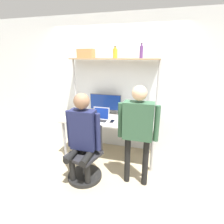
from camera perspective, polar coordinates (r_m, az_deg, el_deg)
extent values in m
plane|color=tan|center=(3.40, -2.53, -16.94)|extent=(12.00, 12.00, 0.00)
cube|color=silver|center=(3.63, 1.30, 8.57)|extent=(8.00, 0.06, 2.70)
cube|color=beige|center=(3.39, -0.55, -2.48)|extent=(1.80, 0.78, 0.03)
cylinder|color=#A5A5AA|center=(3.59, -15.25, -8.69)|extent=(0.05, 0.05, 0.74)
cylinder|color=#A5A5AA|center=(3.14, 12.99, -12.56)|extent=(0.05, 0.05, 0.74)
cylinder|color=#A5A5AA|center=(4.11, -10.61, -4.83)|extent=(0.05, 0.05, 0.74)
cylinder|color=#A5A5AA|center=(3.73, 13.58, -7.51)|extent=(0.05, 0.05, 0.74)
cube|color=#997A56|center=(3.40, 0.53, 16.96)|extent=(1.71, 0.30, 0.02)
cylinder|color=#B2B2B7|center=(3.84, -11.66, 2.57)|extent=(0.04, 0.04, 1.90)
cylinder|color=#B2B2B7|center=(3.43, 14.12, 0.54)|extent=(0.04, 0.04, 1.90)
cylinder|color=#333338|center=(3.66, -2.13, -0.59)|extent=(0.19, 0.19, 0.01)
cylinder|color=#333338|center=(3.64, -2.14, 0.21)|extent=(0.06, 0.06, 0.09)
cube|color=#333338|center=(3.59, -2.14, 3.25)|extent=(0.65, 0.01, 0.33)
cube|color=navy|center=(3.59, -2.18, 3.22)|extent=(0.63, 0.02, 0.30)
cube|color=#BCBCC1|center=(3.28, -4.00, -2.84)|extent=(0.32, 0.23, 0.01)
cube|color=black|center=(3.27, -4.11, -2.85)|extent=(0.27, 0.13, 0.00)
cube|color=#BCBCC1|center=(3.33, -3.51, -0.38)|extent=(0.32, 0.05, 0.23)
cube|color=navy|center=(3.32, -3.54, -0.43)|extent=(0.28, 0.04, 0.20)
cube|color=black|center=(3.25, 0.04, -3.03)|extent=(0.07, 0.15, 0.01)
cube|color=black|center=(3.25, 0.04, -2.94)|extent=(0.06, 0.13, 0.00)
cylinder|color=black|center=(3.14, -8.82, -19.83)|extent=(0.56, 0.56, 0.06)
cylinder|color=#4C4C51|center=(3.02, -9.00, -16.83)|extent=(0.06, 0.06, 0.34)
cube|color=#26262B|center=(2.91, -9.20, -13.68)|extent=(0.56, 0.56, 0.05)
cube|color=#26262B|center=(2.94, -6.81, -7.74)|extent=(0.41, 0.15, 0.45)
cylinder|color=black|center=(2.95, -12.79, -18.15)|extent=(0.09, 0.09, 0.45)
cylinder|color=black|center=(2.85, -8.03, -19.24)|extent=(0.09, 0.09, 0.45)
cylinder|color=black|center=(2.82, -12.89, -13.38)|extent=(0.10, 0.38, 0.10)
cylinder|color=black|center=(2.72, -8.02, -14.35)|extent=(0.10, 0.38, 0.10)
cube|color=#1E234C|center=(2.74, -9.38, -5.71)|extent=(0.39, 0.20, 0.63)
cylinder|color=#1E234C|center=(2.85, -13.77, -5.35)|extent=(0.08, 0.08, 0.60)
cylinder|color=#1E234C|center=(2.66, -4.62, -6.61)|extent=(0.08, 0.08, 0.60)
sphere|color=#8C664C|center=(2.59, -9.88, 3.51)|extent=(0.24, 0.24, 0.24)
cylinder|color=black|center=(2.84, 5.03, -15.23)|extent=(0.09, 0.09, 0.78)
cylinder|color=black|center=(2.82, 10.82, -15.87)|extent=(0.09, 0.09, 0.78)
cube|color=#33593F|center=(2.52, 8.55, -2.85)|extent=(0.43, 0.20, 0.55)
cylinder|color=#33593F|center=(2.57, 2.80, -2.66)|extent=(0.08, 0.08, 0.52)
cylinder|color=#33593F|center=(2.51, 14.41, -3.70)|extent=(0.08, 0.08, 0.52)
sphere|color=#D8AD8C|center=(2.41, 8.99, 6.11)|extent=(0.21, 0.21, 0.21)
cylinder|color=#593372|center=(3.30, 9.54, 18.71)|extent=(0.06, 0.06, 0.21)
cylinder|color=#593372|center=(3.31, 9.66, 20.84)|extent=(0.03, 0.03, 0.04)
cylinder|color=black|center=(3.31, 9.68, 21.28)|extent=(0.03, 0.03, 0.01)
cylinder|color=gold|center=(3.39, 1.04, 18.58)|extent=(0.09, 0.09, 0.17)
cylinder|color=gold|center=(3.39, 1.05, 20.26)|extent=(0.04, 0.04, 0.03)
cylinder|color=black|center=(3.40, 1.05, 20.61)|extent=(0.04, 0.04, 0.01)
cube|color=#B27A47|center=(3.59, -8.52, 18.38)|extent=(0.32, 0.16, 0.17)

